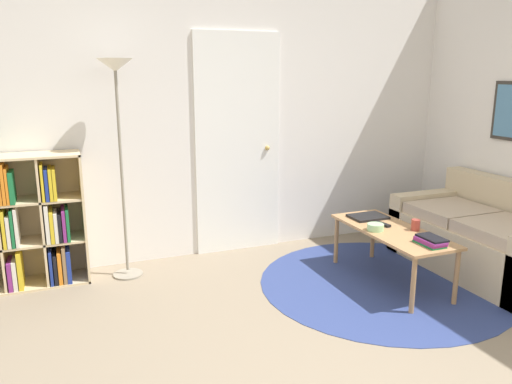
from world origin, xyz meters
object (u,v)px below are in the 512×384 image
Objects in this scene: laptop at (368,217)px; bowl at (375,227)px; bookshelf at (17,226)px; couch at (488,240)px; cup at (416,225)px; coffee_table at (392,235)px; floor_lamp at (117,98)px.

bowl is (-0.15, -0.32, 0.02)m from laptop.
bookshelf is 3.86m from couch.
cup is (2.92, -1.10, -0.01)m from bookshelf.
bowl is (-0.14, 0.03, 0.07)m from coffee_table.
couch is (2.88, -1.01, -1.19)m from floor_lamp.
coffee_table is 3.66× the size of laptop.
cup is at bearing -28.95° from coffee_table.
floor_lamp is (0.81, -0.09, 0.96)m from bookshelf.
cup is (2.11, -1.01, -0.98)m from floor_lamp.
bowl is 1.49× the size of cup.
coffee_table is (2.77, -1.01, -0.10)m from bookshelf.
bookshelf is 3.12m from cup.
couch is (3.69, -1.10, -0.23)m from bookshelf.
bookshelf reaches higher than couch.
laptop is at bearing 108.70° from cup.
laptop is at bearing 88.67° from coffee_table.
bookshelf is 2.95m from coffee_table.
coffee_table is at bearing -91.33° from laptop.
bookshelf reaches higher than bowl.
bookshelf is 0.94× the size of coffee_table.
floor_lamp reaches higher than couch.
coffee_table is at bearing 151.05° from cup.
couch is at bearing -0.40° from cup.
cup is at bearing 179.60° from couch.
couch is at bearing -16.64° from bookshelf.
laptop is (1.97, -0.57, -1.01)m from floor_lamp.
bowl is (-1.07, 0.12, 0.20)m from couch.
coffee_table is 0.20m from cup.
cup is at bearing -25.44° from floor_lamp.
bowl reaches higher than laptop.
floor_lamp is 1.17× the size of couch.
laptop is 0.36m from bowl.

